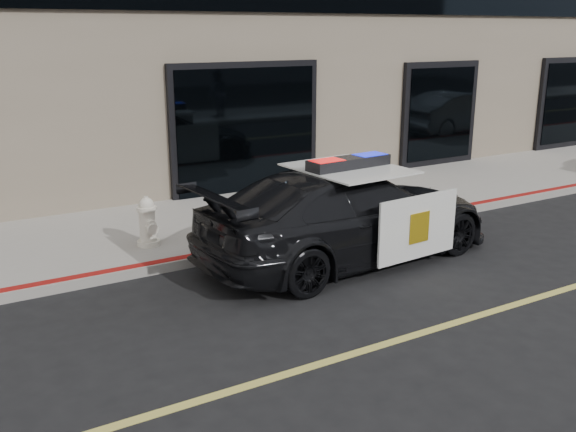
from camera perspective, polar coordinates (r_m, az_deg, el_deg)
ground at (r=9.50m, az=21.78°, el=-6.62°), size 120.00×120.00×0.00m
sidewalk_n at (r=13.12m, az=3.65°, el=1.04°), size 60.00×3.50×0.15m
police_car at (r=10.05m, az=5.32°, el=0.17°), size 2.76×5.30×1.64m
fire_hydrant at (r=10.50m, az=-12.36°, el=-0.59°), size 0.37×0.51×0.81m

